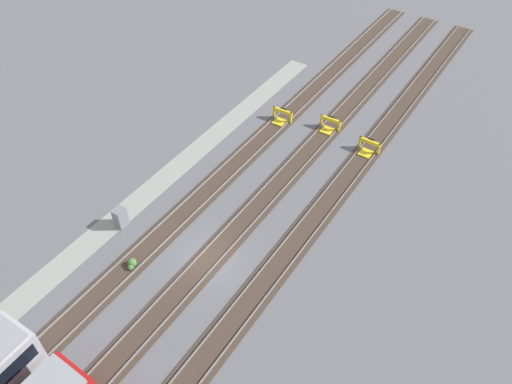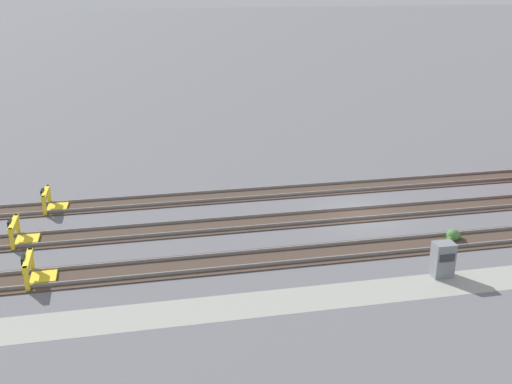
{
  "view_description": "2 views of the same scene",
  "coord_description": "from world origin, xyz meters",
  "px_view_note": "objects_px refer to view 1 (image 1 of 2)",
  "views": [
    {
      "loc": [
        16.26,
        14.73,
        27.88
      ],
      "look_at": [
        -5.99,
        0.0,
        1.8
      ],
      "focal_mm": 35.0,
      "sensor_mm": 36.0,
      "label": 1
    },
    {
      "loc": [
        -11.93,
        -29.1,
        12.8
      ],
      "look_at": [
        -5.99,
        0.0,
        1.8
      ],
      "focal_mm": 42.0,
      "sensor_mm": 36.0,
      "label": 2
    }
  ],
  "objects_px": {
    "bumper_stop_near_inner_track": "(329,125)",
    "bumper_stop_nearest_track": "(281,117)",
    "weed_clump": "(132,264)",
    "electrical_cabinet": "(120,217)",
    "bumper_stop_middle_track": "(368,148)"
  },
  "relations": [
    {
      "from": "bumper_stop_near_inner_track",
      "to": "bumper_stop_nearest_track",
      "type": "bearing_deg",
      "value": -73.32
    },
    {
      "from": "bumper_stop_near_inner_track",
      "to": "weed_clump",
      "type": "relative_size",
      "value": 2.18
    },
    {
      "from": "bumper_stop_nearest_track",
      "to": "electrical_cabinet",
      "type": "distance_m",
      "value": 17.95
    },
    {
      "from": "bumper_stop_near_inner_track",
      "to": "electrical_cabinet",
      "type": "distance_m",
      "value": 20.37
    },
    {
      "from": "bumper_stop_nearest_track",
      "to": "bumper_stop_near_inner_track",
      "type": "bearing_deg",
      "value": 106.68
    },
    {
      "from": "bumper_stop_nearest_track",
      "to": "weed_clump",
      "type": "relative_size",
      "value": 2.18
    },
    {
      "from": "bumper_stop_nearest_track",
      "to": "bumper_stop_middle_track",
      "type": "relative_size",
      "value": 1.0
    },
    {
      "from": "bumper_stop_nearest_track",
      "to": "electrical_cabinet",
      "type": "bearing_deg",
      "value": -10.06
    },
    {
      "from": "electrical_cabinet",
      "to": "weed_clump",
      "type": "distance_m",
      "value": 4.13
    },
    {
      "from": "bumper_stop_nearest_track",
      "to": "electrical_cabinet",
      "type": "height_order",
      "value": "electrical_cabinet"
    },
    {
      "from": "bumper_stop_near_inner_track",
      "to": "electrical_cabinet",
      "type": "bearing_deg",
      "value": -21.45
    },
    {
      "from": "bumper_stop_middle_track",
      "to": "bumper_stop_nearest_track",
      "type": "bearing_deg",
      "value": -88.19
    },
    {
      "from": "bumper_stop_nearest_track",
      "to": "weed_clump",
      "type": "distance_m",
      "value": 20.08
    },
    {
      "from": "bumper_stop_nearest_track",
      "to": "electrical_cabinet",
      "type": "xyz_separation_m",
      "value": [
        17.67,
        -3.14,
        0.29
      ]
    },
    {
      "from": "electrical_cabinet",
      "to": "bumper_stop_nearest_track",
      "type": "bearing_deg",
      "value": 169.94
    }
  ]
}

